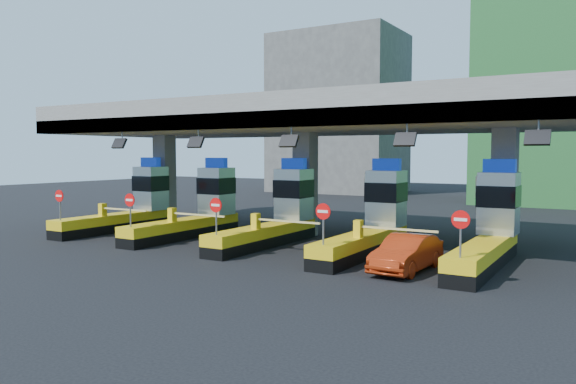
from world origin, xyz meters
The scene contains 9 objects.
ground centered at (0.00, 0.00, 0.00)m, with size 120.00×120.00×0.00m, color black.
toll_canopy centered at (0.00, 2.87, 6.13)m, with size 28.00×12.09×7.00m.
toll_lane_far_left centered at (-10.00, 0.28, 1.40)m, with size 4.43×8.00×4.16m.
toll_lane_left centered at (-5.00, 0.28, 1.40)m, with size 4.43×8.00×4.16m.
toll_lane_center centered at (0.00, 0.28, 1.40)m, with size 4.43×8.00×4.16m.
toll_lane_right centered at (5.00, 0.28, 1.40)m, with size 4.43×8.00×4.16m.
toll_lane_far_right centered at (10.00, 0.28, 1.40)m, with size 4.43×8.00×4.16m.
bg_building_concrete centered at (-14.00, 36.00, 9.00)m, with size 14.00×10.00×18.00m, color #4C4C49.
red_car centered at (7.63, -2.94, 0.68)m, with size 1.43×4.11×1.36m, color #A62A0C.
Camera 1 is at (14.44, -22.96, 4.37)m, focal length 35.00 mm.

